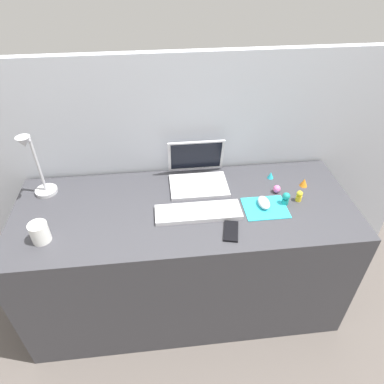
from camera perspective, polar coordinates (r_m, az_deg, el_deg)
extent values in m
plane|color=#59514C|center=(2.25, -0.94, -16.90)|extent=(6.00, 6.00, 0.00)
cube|color=#B2B7C1|center=(2.01, -2.17, 3.07)|extent=(2.87, 0.05, 1.37)
cube|color=#38383D|center=(1.95, -1.05, -10.71)|extent=(1.67, 0.64, 0.74)
cube|color=silver|center=(1.82, 1.12, 1.08)|extent=(0.30, 0.21, 0.01)
cube|color=silver|center=(1.86, 0.66, 6.01)|extent=(0.30, 0.05, 0.20)
cube|color=black|center=(1.85, 0.68, 5.94)|extent=(0.27, 0.04, 0.17)
cube|color=silver|center=(1.65, 1.04, -3.35)|extent=(0.41, 0.13, 0.02)
cube|color=#28B7CC|center=(1.72, 12.00, -2.57)|extent=(0.21, 0.17, 0.00)
ellipsoid|color=silver|center=(1.72, 11.77, -1.72)|extent=(0.06, 0.10, 0.03)
cube|color=black|center=(1.57, 6.44, -6.43)|extent=(0.09, 0.14, 0.01)
cylinder|color=#B7B7BC|center=(1.93, -22.89, 0.18)|extent=(0.11, 0.11, 0.02)
cylinder|color=#B7B7BC|center=(1.84, -24.09, 4.09)|extent=(0.01, 0.01, 0.30)
cylinder|color=#B7B7BC|center=(1.74, -25.65, 7.76)|extent=(0.01, 0.08, 0.07)
cone|color=#B7B7BC|center=(1.71, -25.98, 7.42)|extent=(0.06, 0.06, 0.05)
cylinder|color=white|center=(1.64, -23.84, -6.12)|extent=(0.08, 0.08, 0.09)
ellipsoid|color=pink|center=(1.82, 13.82, 0.48)|extent=(0.04, 0.04, 0.04)
cylinder|color=yellow|center=(1.80, 17.19, -0.96)|extent=(0.03, 0.03, 0.03)
sphere|color=yellow|center=(1.78, 17.36, -0.26)|extent=(0.03, 0.03, 0.03)
cylinder|color=teal|center=(1.76, 15.12, -1.49)|extent=(0.03, 0.03, 0.03)
sphere|color=teal|center=(1.74, 15.29, -0.68)|extent=(0.04, 0.04, 0.04)
cone|color=#28B7CC|center=(1.92, 12.85, 2.75)|extent=(0.03, 0.03, 0.04)
cone|color=orange|center=(1.90, 17.99, 1.53)|extent=(0.04, 0.04, 0.04)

